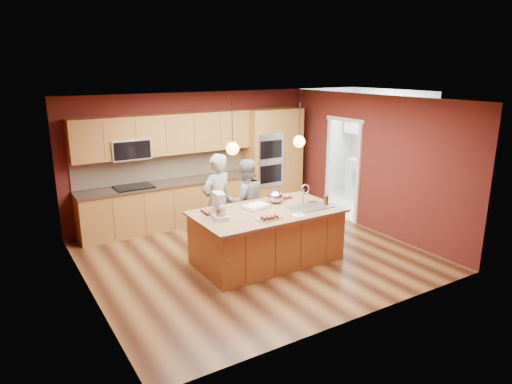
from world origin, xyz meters
TOP-DOWN VIEW (x-y plane):
  - floor at (0.00, 0.00)m, footprint 5.50×5.50m
  - ceiling at (0.00, 0.00)m, footprint 5.50×5.50m
  - wall_back at (0.00, 2.50)m, footprint 5.50×0.00m
  - wall_front at (0.00, -2.50)m, footprint 5.50×0.00m
  - wall_left at (-2.75, 0.00)m, footprint 0.00×5.00m
  - wall_right at (2.75, 0.00)m, footprint 0.00×5.00m
  - cabinet_run at (-0.68, 2.25)m, footprint 3.74×0.64m
  - oven_column at (1.85, 2.19)m, footprint 1.30×0.62m
  - doorway_trim at (2.73, 0.80)m, footprint 0.08×1.11m
  - laundry_room at (4.35, 1.20)m, footprint 2.60×2.70m
  - pendant_left at (-0.56, -0.31)m, footprint 0.20×0.20m
  - pendant_right at (0.70, -0.31)m, footprint 0.20×0.20m
  - island at (0.09, -0.32)m, footprint 2.44×1.37m
  - person_left at (-0.38, 0.62)m, footprint 0.72×0.57m
  - person_right at (0.21, 0.62)m, footprint 0.88×0.74m
  - stand_mixer at (-0.79, -0.27)m, footprint 0.27×0.34m
  - sheet_cake at (0.01, -0.08)m, footprint 0.53×0.44m
  - cooling_rack at (-0.14, -0.68)m, footprint 0.42×0.34m
  - mixing_bowl at (0.45, -0.02)m, footprint 0.27×0.27m
  - plate at (0.35, -0.82)m, footprint 0.20×0.20m
  - tumbler at (1.13, -0.56)m, footprint 0.08×0.08m
  - phone at (1.03, -0.34)m, footprint 0.15×0.09m
  - cupcakes_left at (-0.81, 0.07)m, footprint 0.22×0.29m
  - cupcakes_rack at (-0.15, -0.74)m, footprint 0.31×0.15m
  - cupcakes_right at (0.70, 0.10)m, footprint 0.34×0.17m
  - washer at (4.23, 0.81)m, footprint 0.79×0.80m
  - dryer at (4.20, 1.63)m, footprint 0.71×0.73m

SIDE VIEW (x-z plane):
  - floor at x=0.00m, z-range 0.00..0.00m
  - island at x=0.09m, z-range -0.18..1.10m
  - dryer at x=4.20m, z-range 0.00..1.00m
  - washer at x=4.23m, z-range 0.00..1.02m
  - person_right at x=0.21m, z-range 0.00..1.60m
  - person_left at x=-0.38m, z-range 0.00..1.75m
  - phone at x=1.03m, z-range 0.90..0.91m
  - plate at x=0.35m, z-range 0.90..0.91m
  - cooling_rack at x=-0.14m, z-range 0.90..0.92m
  - sheet_cake at x=0.01m, z-range 0.90..0.94m
  - cupcakes_left at x=-0.81m, z-range 0.90..0.96m
  - cupcakes_right at x=0.70m, z-range 0.90..0.98m
  - cupcakes_rack at x=-0.15m, z-range 0.92..0.99m
  - tumbler at x=1.13m, z-range 0.90..1.06m
  - cabinet_run at x=-0.68m, z-range -0.17..2.13m
  - mixing_bowl at x=0.45m, z-range 0.89..1.12m
  - doorway_trim at x=2.73m, z-range -0.05..2.15m
  - stand_mixer at x=-0.79m, z-range 0.87..1.29m
  - oven_column at x=1.85m, z-range 0.00..2.30m
  - wall_back at x=0.00m, z-range -1.40..4.10m
  - wall_front at x=0.00m, z-range -1.40..4.10m
  - wall_left at x=-2.75m, z-range -1.15..3.85m
  - wall_right at x=2.75m, z-range -1.15..3.85m
  - laundry_room at x=4.35m, z-range 0.60..3.30m
  - pendant_left at x=-0.56m, z-range 1.60..2.40m
  - pendant_right at x=0.70m, z-range 1.60..2.40m
  - ceiling at x=0.00m, z-range 2.70..2.70m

